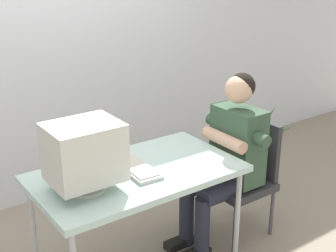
# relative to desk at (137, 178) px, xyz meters

# --- Properties ---
(wall_back) EXTENTS (8.00, 0.10, 3.00)m
(wall_back) POSITION_rel_desk_xyz_m (0.30, 1.40, 0.80)
(wall_back) COLOR silver
(wall_back) RESTS_ON ground_plane
(desk) EXTENTS (1.32, 0.76, 0.75)m
(desk) POSITION_rel_desk_xyz_m (0.00, 0.00, 0.00)
(desk) COLOR #B7B7BC
(desk) RESTS_ON ground_plane
(crt_monitor) EXTENTS (0.42, 0.33, 0.41)m
(crt_monitor) POSITION_rel_desk_xyz_m (-0.37, -0.05, 0.29)
(crt_monitor) COLOR silver
(crt_monitor) RESTS_ON desk
(keyboard) EXTENTS (0.19, 0.44, 0.03)m
(keyboard) POSITION_rel_desk_xyz_m (-0.00, 0.01, 0.07)
(keyboard) COLOR silver
(keyboard) RESTS_ON desk
(office_chair) EXTENTS (0.44, 0.44, 0.89)m
(office_chair) POSITION_rel_desk_xyz_m (0.93, -0.04, -0.22)
(office_chair) COLOR #4C4C51
(office_chair) RESTS_ON ground_plane
(person_seated) EXTENTS (0.68, 0.59, 1.28)m
(person_seated) POSITION_rel_desk_xyz_m (0.75, -0.04, -0.01)
(person_seated) COLOR #334C38
(person_seated) RESTS_ON ground_plane
(potted_plant) EXTENTS (0.68, 0.69, 0.80)m
(potted_plant) POSITION_rel_desk_xyz_m (1.45, 0.42, -0.38)
(potted_plant) COLOR silver
(potted_plant) RESTS_ON ground_plane
(desk_mug) EXTENTS (0.08, 0.09, 0.09)m
(desk_mug) POSITION_rel_desk_xyz_m (0.02, 0.27, 0.10)
(desk_mug) COLOR red
(desk_mug) RESTS_ON desk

